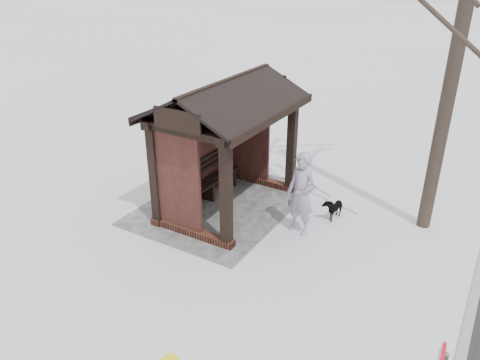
# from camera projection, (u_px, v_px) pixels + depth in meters

# --- Properties ---
(ground) EXTENTS (120.00, 120.00, 0.00)m
(ground) POSITION_uv_depth(u_px,v_px,m) (229.00, 206.00, 11.25)
(ground) COLOR silver
(ground) RESTS_ON ground
(kerb) EXTENTS (120.00, 0.15, 0.06)m
(kerb) POSITION_uv_depth(u_px,v_px,m) (478.00, 279.00, 8.70)
(kerb) COLOR gray
(kerb) RESTS_ON ground
(trampled_patch) EXTENTS (4.20, 3.20, 0.02)m
(trampled_patch) POSITION_uv_depth(u_px,v_px,m) (222.00, 204.00, 11.34)
(trampled_patch) COLOR #96979C
(trampled_patch) RESTS_ON ground
(bus_shelter) EXTENTS (3.60, 2.40, 3.09)m
(bus_shelter) POSITION_uv_depth(u_px,v_px,m) (222.00, 119.00, 10.40)
(bus_shelter) COLOR #361913
(bus_shelter) RESTS_ON ground
(pedestrian) EXTENTS (0.56, 0.74, 1.84)m
(pedestrian) POSITION_uv_depth(u_px,v_px,m) (301.00, 194.00, 9.83)
(pedestrian) COLOR #9891AB
(pedestrian) RESTS_ON ground
(dog) EXTENTS (0.65, 0.36, 0.53)m
(dog) POSITION_uv_depth(u_px,v_px,m) (333.00, 207.00, 10.66)
(dog) COLOR black
(dog) RESTS_ON ground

